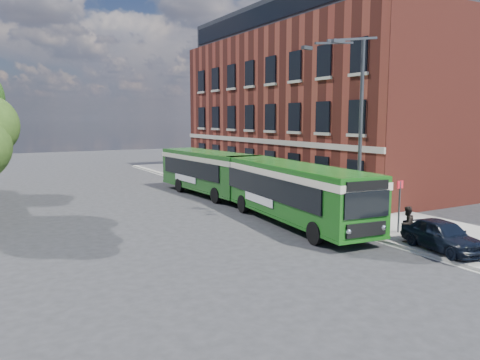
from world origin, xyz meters
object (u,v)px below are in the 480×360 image
parked_car (443,235)px  bus_rear (208,169)px  bus_front (290,187)px  street_lamp (355,129)px

parked_car → bus_rear: bearing=105.8°
bus_front → parked_car: size_ratio=3.39×
bus_front → street_lamp: bearing=-51.5°
bus_rear → bus_front: bearing=-90.8°
parked_car → street_lamp: bearing=99.5°
bus_rear → parked_car: bearing=-84.1°
street_lamp → bus_front: (-1.97, 2.47, -2.96)m
street_lamp → bus_front: bearing=128.5°
street_lamp → bus_rear: street_lamp is taller
bus_front → parked_car: 7.91m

